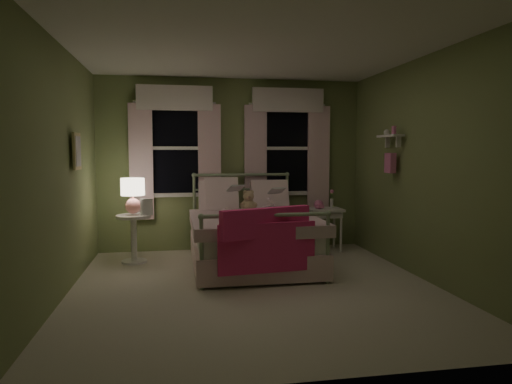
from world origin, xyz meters
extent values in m
plane|color=beige|center=(0.00, 0.00, 0.00)|extent=(4.20, 4.20, 0.00)
plane|color=white|center=(0.00, 0.00, 2.60)|extent=(4.20, 4.20, 0.00)
plane|color=#7B9157|center=(0.00, 2.10, 1.30)|extent=(4.00, 0.00, 4.00)
plane|color=#7B9157|center=(0.00, -2.10, 1.30)|extent=(4.00, 0.00, 4.00)
plane|color=#7B9157|center=(-2.00, 0.00, 1.30)|extent=(0.00, 4.20, 4.20)
plane|color=#7B9157|center=(2.00, 0.00, 1.30)|extent=(0.00, 4.20, 4.20)
cube|color=white|center=(0.12, 0.99, 0.42)|extent=(1.44, 1.94, 0.26)
cube|color=white|center=(0.12, 0.99, 0.18)|extent=(1.54, 2.02, 0.30)
cube|color=white|center=(0.12, 0.84, 0.60)|extent=(1.58, 1.75, 0.14)
cylinder|color=#9EB793|center=(-0.57, 0.99, 0.30)|extent=(0.04, 1.90, 0.04)
cylinder|color=#9EB793|center=(0.81, 0.99, 0.30)|extent=(0.04, 1.90, 0.04)
cylinder|color=#9EB793|center=(-0.59, 1.96, 0.57)|extent=(0.04, 0.04, 1.15)
cylinder|color=#9EB793|center=(0.83, 1.96, 0.57)|extent=(0.04, 0.04, 1.15)
sphere|color=#9EB793|center=(-0.59, 1.96, 1.15)|extent=(0.07, 0.07, 0.07)
sphere|color=#9EB793|center=(0.83, 1.96, 1.15)|extent=(0.07, 0.07, 0.07)
cylinder|color=#9EB793|center=(0.12, 1.96, 1.15)|extent=(1.42, 0.04, 0.04)
cylinder|color=#9EB793|center=(0.12, 1.96, 0.93)|extent=(1.38, 0.03, 0.03)
cylinder|color=#9EB793|center=(-0.59, 0.02, 0.40)|extent=(0.04, 0.04, 0.80)
cylinder|color=#9EB793|center=(0.83, 0.02, 0.40)|extent=(0.04, 0.04, 0.80)
sphere|color=#9EB793|center=(-0.59, 0.02, 0.80)|extent=(0.07, 0.07, 0.07)
sphere|color=#9EB793|center=(0.83, 0.02, 0.80)|extent=(0.07, 0.07, 0.07)
cylinder|color=#9EB793|center=(0.12, 0.02, 0.80)|extent=(1.42, 0.04, 0.04)
cube|color=white|center=(-0.26, 1.69, 0.80)|extent=(0.55, 0.32, 0.57)
cube|color=white|center=(0.50, 1.69, 0.80)|extent=(0.55, 0.32, 0.57)
cube|color=white|center=(-0.21, 1.69, 0.88)|extent=(0.48, 0.30, 0.51)
cube|color=#F42F7B|center=(0.12, 0.02, 0.72)|extent=(1.07, 0.48, 0.32)
cube|color=#EF2E76|center=(0.12, -0.05, 0.45)|extent=(1.10, 0.16, 0.55)
imported|color=#F7D1DD|center=(-0.16, 1.44, 0.90)|extent=(0.25, 0.16, 0.67)
imported|color=#F7D1DD|center=(0.40, 1.44, 0.94)|extent=(0.40, 0.34, 0.74)
imported|color=beige|center=(-0.16, 1.19, 0.96)|extent=(0.22, 0.15, 0.26)
imported|color=beige|center=(0.40, 1.19, 0.92)|extent=(0.20, 0.12, 0.26)
sphere|color=tan|center=(0.12, 1.29, 0.75)|extent=(0.20, 0.20, 0.20)
sphere|color=tan|center=(0.12, 1.27, 0.89)|extent=(0.15, 0.15, 0.15)
sphere|color=tan|center=(0.08, 1.27, 0.95)|extent=(0.06, 0.06, 0.06)
sphere|color=tan|center=(0.17, 1.27, 0.95)|extent=(0.06, 0.06, 0.06)
sphere|color=tan|center=(0.04, 1.26, 0.77)|extent=(0.08, 0.08, 0.08)
sphere|color=tan|center=(0.20, 1.26, 0.77)|extent=(0.08, 0.08, 0.08)
sphere|color=#8C6B51|center=(0.12, 1.22, 0.89)|extent=(0.05, 0.05, 0.05)
cylinder|color=white|center=(-1.42, 1.41, 0.63)|extent=(0.46, 0.46, 0.04)
cylinder|color=white|center=(-1.42, 1.41, 0.32)|extent=(0.08, 0.08, 0.60)
cylinder|color=white|center=(-1.42, 1.41, 0.01)|extent=(0.34, 0.34, 0.03)
sphere|color=pink|center=(-1.42, 1.41, 0.77)|extent=(0.21, 0.21, 0.21)
cylinder|color=pink|center=(-1.42, 1.41, 0.89)|extent=(0.03, 0.03, 0.13)
cylinder|color=#FFEAC6|center=(-1.42, 1.41, 1.03)|extent=(0.31, 0.31, 0.23)
imported|color=beige|center=(-1.32, 1.33, 0.66)|extent=(0.19, 0.24, 0.02)
cube|color=white|center=(1.35, 1.66, 0.63)|extent=(0.50, 0.40, 0.04)
cube|color=white|center=(1.35, 1.66, 0.56)|extent=(0.44, 0.34, 0.08)
cylinder|color=white|center=(1.15, 1.51, 0.31)|extent=(0.04, 0.04, 0.60)
cylinder|color=white|center=(1.55, 1.51, 0.31)|extent=(0.04, 0.04, 0.60)
cylinder|color=white|center=(1.15, 1.81, 0.31)|extent=(0.04, 0.04, 0.60)
cylinder|color=white|center=(1.55, 1.81, 0.31)|extent=(0.04, 0.04, 0.60)
sphere|color=pink|center=(1.25, 1.66, 0.71)|extent=(0.14, 0.14, 0.14)
cube|color=pink|center=(1.25, 1.57, 0.69)|extent=(0.11, 0.06, 0.04)
cylinder|color=white|center=(1.47, 1.71, 0.72)|extent=(0.05, 0.05, 0.14)
cylinder|color=#4C7F3F|center=(1.47, 1.71, 0.83)|extent=(0.01, 0.01, 0.12)
sphere|color=pink|center=(1.47, 1.71, 0.90)|extent=(0.06, 0.06, 0.06)
cube|color=black|center=(-0.85, 2.08, 1.55)|extent=(0.76, 0.02, 1.35)
cube|color=white|center=(-0.85, 2.06, 2.25)|extent=(0.84, 0.05, 0.06)
cube|color=white|center=(-0.85, 2.06, 0.85)|extent=(0.84, 0.05, 0.06)
cube|color=white|center=(-1.25, 2.06, 1.55)|extent=(0.06, 0.05, 1.40)
cube|color=white|center=(-0.45, 2.06, 1.55)|extent=(0.06, 0.05, 1.40)
cube|color=white|center=(-0.85, 2.06, 1.55)|extent=(0.76, 0.04, 0.05)
cube|color=white|center=(-1.35, 2.02, 1.35)|extent=(0.34, 0.06, 1.70)
cube|color=silver|center=(-0.35, 2.02, 1.35)|extent=(0.34, 0.06, 1.70)
cube|color=white|center=(-0.85, 2.00, 2.28)|extent=(1.10, 0.08, 0.36)
cylinder|color=white|center=(-0.85, 2.04, 2.22)|extent=(1.20, 0.03, 0.03)
cube|color=black|center=(0.85, 2.08, 1.55)|extent=(0.76, 0.02, 1.35)
cube|color=white|center=(0.85, 2.06, 2.25)|extent=(0.84, 0.05, 0.06)
cube|color=white|center=(0.85, 2.06, 0.85)|extent=(0.84, 0.05, 0.06)
cube|color=white|center=(0.45, 2.06, 1.55)|extent=(0.06, 0.05, 1.40)
cube|color=white|center=(1.25, 2.06, 1.55)|extent=(0.06, 0.05, 1.40)
cube|color=white|center=(0.85, 2.06, 1.55)|extent=(0.76, 0.04, 0.05)
cube|color=silver|center=(0.35, 2.02, 1.35)|extent=(0.34, 0.06, 1.70)
cube|color=white|center=(1.35, 2.02, 1.35)|extent=(0.34, 0.06, 1.70)
cube|color=white|center=(0.85, 2.00, 2.28)|extent=(1.10, 0.08, 0.36)
cylinder|color=white|center=(0.85, 2.04, 2.22)|extent=(1.20, 0.03, 0.03)
cube|color=white|center=(1.89, 0.70, 1.70)|extent=(0.15, 0.50, 0.03)
cube|color=white|center=(1.93, 0.55, 1.62)|extent=(0.06, 0.03, 0.14)
cube|color=white|center=(1.93, 0.85, 1.62)|extent=(0.06, 0.03, 0.14)
cylinder|color=pink|center=(1.89, 0.60, 1.77)|extent=(0.06, 0.06, 0.10)
sphere|color=white|center=(1.89, 0.80, 1.75)|extent=(0.08, 0.08, 0.08)
cube|color=pink|center=(1.90, 0.70, 1.35)|extent=(0.08, 0.18, 0.26)
cube|color=beige|center=(-1.95, 0.60, 1.50)|extent=(0.03, 0.32, 0.42)
cube|color=silver|center=(-1.94, 0.60, 1.50)|extent=(0.01, 0.25, 0.34)
camera|label=1|loc=(-0.84, -4.84, 1.49)|focal=32.00mm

